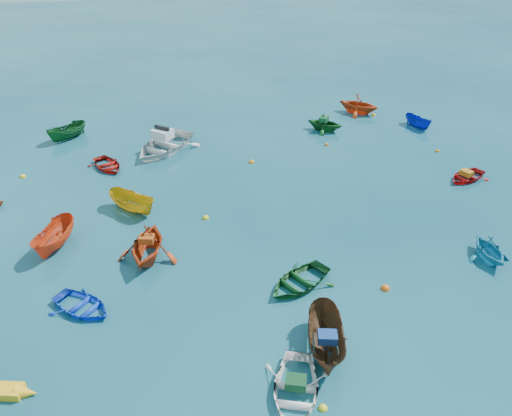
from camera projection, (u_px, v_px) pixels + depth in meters
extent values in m
plane|color=#0B3D50|center=(280.00, 272.00, 22.32)|extent=(160.00, 160.00, 0.00)
imported|color=blue|center=(83.00, 309.00, 20.26)|extent=(3.34, 3.29, 0.57)
imported|color=white|center=(295.00, 395.00, 16.72)|extent=(3.30, 3.84, 0.67)
imported|color=#4E311C|center=(325.00, 351.00, 18.38)|extent=(2.18, 3.75, 1.37)
imported|color=#B93711|center=(149.00, 258.00, 23.24)|extent=(3.56, 3.88, 1.72)
imported|color=#C89711|center=(134.00, 211.00, 26.80)|extent=(3.01, 3.04, 1.20)
imported|color=#124E1E|center=(299.00, 285.00, 21.56)|extent=(3.88, 3.56, 0.66)
imported|color=teal|center=(487.00, 258.00, 23.20)|extent=(2.17, 2.46, 1.22)
imported|color=red|center=(57.00, 247.00, 23.96)|extent=(2.28, 3.45, 1.25)
imported|color=#13511A|center=(324.00, 130.00, 36.40)|extent=(3.39, 3.33, 1.35)
imported|color=#B50F0F|center=(466.00, 179.00, 29.93)|extent=(3.23, 2.83, 0.56)
imported|color=#0D1BA2|center=(417.00, 127.00, 36.98)|extent=(1.56, 2.58, 0.94)
imported|color=#9E130D|center=(108.00, 168.00, 31.21)|extent=(3.00, 3.37, 0.58)
imported|color=#C13C12|center=(358.00, 113.00, 39.46)|extent=(4.13, 4.09, 1.65)
imported|color=#124F20|center=(69.00, 139.00, 35.08)|extent=(3.06, 2.80, 1.17)
imported|color=silver|center=(164.00, 150.00, 33.42)|extent=(5.98, 6.13, 1.64)
cube|color=#104221|center=(296.00, 382.00, 16.54)|extent=(0.84, 0.74, 0.34)
cube|color=navy|center=(327.00, 337.00, 17.81)|extent=(0.80, 0.68, 0.33)
cube|color=#B04412|center=(147.00, 239.00, 22.75)|extent=(0.77, 0.66, 0.32)
cube|color=#134E22|center=(324.00, 119.00, 35.99)|extent=(0.88, 0.91, 0.35)
cube|color=#BD6913|center=(467.00, 173.00, 29.65)|extent=(0.72, 0.80, 0.32)
sphere|color=yellow|center=(323.00, 409.00, 16.26)|extent=(0.30, 0.30, 0.30)
sphere|color=#F6560D|center=(385.00, 289.00, 21.35)|extent=(0.39, 0.39, 0.39)
sphere|color=orange|center=(252.00, 163.00, 31.84)|extent=(0.37, 0.37, 0.37)
sphere|color=yellow|center=(206.00, 218.00, 26.16)|extent=(0.35, 0.35, 0.35)
sphere|color=orange|center=(437.00, 152.00, 33.26)|extent=(0.29, 0.29, 0.29)
sphere|color=yellow|center=(23.00, 177.00, 30.13)|extent=(0.37, 0.37, 0.37)
sphere|color=#D2620B|center=(327.00, 145.00, 34.16)|extent=(0.29, 0.29, 0.29)
sphere|color=gold|center=(373.00, 116.00, 38.97)|extent=(0.37, 0.37, 0.37)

